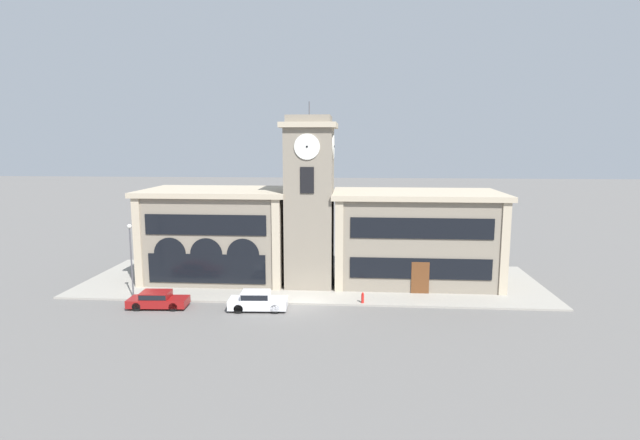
{
  "coord_description": "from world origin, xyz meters",
  "views": [
    {
      "loc": [
        4.21,
        -38.03,
        12.74
      ],
      "look_at": [
        1.08,
        3.47,
        6.35
      ],
      "focal_mm": 28.0,
      "sensor_mm": 36.0,
      "label": 1
    }
  ],
  "objects_px": {
    "parked_car_near": "(157,299)",
    "street_lamp": "(131,250)",
    "fire_hydrant": "(363,298)",
    "parked_car_mid": "(257,300)"
  },
  "relations": [
    {
      "from": "parked_car_near",
      "to": "street_lamp",
      "type": "xyz_separation_m",
      "value": [
        -2.79,
        1.81,
        3.47
      ]
    },
    {
      "from": "street_lamp",
      "to": "parked_car_near",
      "type": "bearing_deg",
      "value": -33.05
    },
    {
      "from": "parked_car_near",
      "to": "fire_hydrant",
      "type": "distance_m",
      "value": 16.16
    },
    {
      "from": "street_lamp",
      "to": "fire_hydrant",
      "type": "height_order",
      "value": "street_lamp"
    },
    {
      "from": "street_lamp",
      "to": "fire_hydrant",
      "type": "distance_m",
      "value": 19.17
    },
    {
      "from": "parked_car_mid",
      "to": "street_lamp",
      "type": "distance_m",
      "value": 11.37
    },
    {
      "from": "parked_car_near",
      "to": "fire_hydrant",
      "type": "height_order",
      "value": "parked_car_near"
    },
    {
      "from": "parked_car_near",
      "to": "street_lamp",
      "type": "relative_size",
      "value": 0.76
    },
    {
      "from": "fire_hydrant",
      "to": "parked_car_mid",
      "type": "bearing_deg",
      "value": -166.69
    },
    {
      "from": "parked_car_mid",
      "to": "fire_hydrant",
      "type": "height_order",
      "value": "parked_car_mid"
    }
  ]
}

